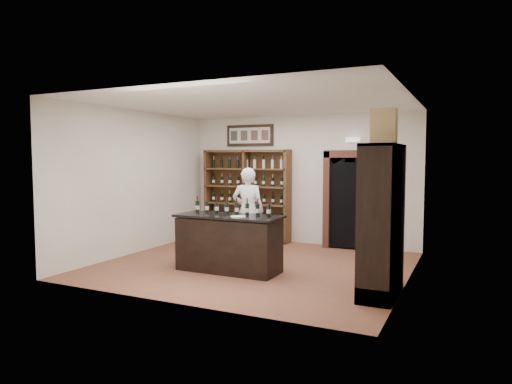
% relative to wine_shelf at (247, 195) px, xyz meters
% --- Properties ---
extents(floor, '(5.50, 5.50, 0.00)m').
position_rel_wine_shelf_xyz_m(floor, '(1.30, -2.33, -1.10)').
color(floor, brown).
rests_on(floor, ground).
extents(ceiling, '(5.50, 5.50, 0.00)m').
position_rel_wine_shelf_xyz_m(ceiling, '(1.30, -2.33, 1.90)').
color(ceiling, white).
rests_on(ceiling, wall_back).
extents(wall_back, '(5.50, 0.04, 3.00)m').
position_rel_wine_shelf_xyz_m(wall_back, '(1.30, 0.17, 0.40)').
color(wall_back, silver).
rests_on(wall_back, ground).
extents(wall_left, '(0.04, 5.00, 3.00)m').
position_rel_wine_shelf_xyz_m(wall_left, '(-1.45, -2.33, 0.40)').
color(wall_left, silver).
rests_on(wall_left, ground).
extents(wall_right, '(0.04, 5.00, 3.00)m').
position_rel_wine_shelf_xyz_m(wall_right, '(4.05, -2.33, 0.40)').
color(wall_right, silver).
rests_on(wall_right, ground).
extents(wine_shelf, '(2.20, 0.38, 2.20)m').
position_rel_wine_shelf_xyz_m(wine_shelf, '(0.00, 0.00, 0.00)').
color(wine_shelf, brown).
rests_on(wine_shelf, ground).
extents(framed_picture, '(1.25, 0.04, 0.52)m').
position_rel_wine_shelf_xyz_m(framed_picture, '(0.00, 0.14, 1.45)').
color(framed_picture, black).
rests_on(framed_picture, wall_back).
extents(arched_doorway, '(1.17, 0.35, 2.17)m').
position_rel_wine_shelf_xyz_m(arched_doorway, '(2.55, -0.00, 0.04)').
color(arched_doorway, black).
rests_on(arched_doorway, ground).
extents(emergency_light, '(0.30, 0.10, 0.10)m').
position_rel_wine_shelf_xyz_m(emergency_light, '(2.55, 0.09, 1.30)').
color(emergency_light, white).
rests_on(emergency_light, wall_back).
extents(tasting_counter, '(1.88, 0.78, 1.00)m').
position_rel_wine_shelf_xyz_m(tasting_counter, '(1.10, -2.93, -0.61)').
color(tasting_counter, black).
rests_on(tasting_counter, ground).
extents(counter_bottle_0, '(0.07, 0.07, 0.30)m').
position_rel_wine_shelf_xyz_m(counter_bottle_0, '(0.38, -2.82, 0.01)').
color(counter_bottle_0, black).
rests_on(counter_bottle_0, tasting_counter).
extents(counter_bottle_1, '(0.07, 0.07, 0.30)m').
position_rel_wine_shelf_xyz_m(counter_bottle_1, '(0.59, -2.82, 0.01)').
color(counter_bottle_1, black).
rests_on(counter_bottle_1, tasting_counter).
extents(counter_bottle_2, '(0.07, 0.07, 0.30)m').
position_rel_wine_shelf_xyz_m(counter_bottle_2, '(0.79, -2.82, 0.01)').
color(counter_bottle_2, black).
rests_on(counter_bottle_2, tasting_counter).
extents(counter_bottle_3, '(0.07, 0.07, 0.30)m').
position_rel_wine_shelf_xyz_m(counter_bottle_3, '(1.00, -2.82, 0.01)').
color(counter_bottle_3, black).
rests_on(counter_bottle_3, tasting_counter).
extents(counter_bottle_4, '(0.07, 0.07, 0.30)m').
position_rel_wine_shelf_xyz_m(counter_bottle_4, '(1.20, -2.82, 0.01)').
color(counter_bottle_4, black).
rests_on(counter_bottle_4, tasting_counter).
extents(counter_bottle_5, '(0.07, 0.07, 0.30)m').
position_rel_wine_shelf_xyz_m(counter_bottle_5, '(1.41, -2.82, 0.01)').
color(counter_bottle_5, black).
rests_on(counter_bottle_5, tasting_counter).
extents(counter_bottle_6, '(0.07, 0.07, 0.30)m').
position_rel_wine_shelf_xyz_m(counter_bottle_6, '(1.61, -2.82, 0.01)').
color(counter_bottle_6, black).
rests_on(counter_bottle_6, tasting_counter).
extents(counter_bottle_7, '(0.07, 0.07, 0.30)m').
position_rel_wine_shelf_xyz_m(counter_bottle_7, '(1.82, -2.82, 0.01)').
color(counter_bottle_7, black).
rests_on(counter_bottle_7, tasting_counter).
extents(side_cabinet, '(0.48, 1.20, 2.20)m').
position_rel_wine_shelf_xyz_m(side_cabinet, '(3.82, -3.23, -0.35)').
color(side_cabinet, black).
rests_on(side_cabinet, ground).
extents(shopkeeper, '(0.74, 0.58, 1.81)m').
position_rel_wine_shelf_xyz_m(shopkeeper, '(0.77, -1.51, -0.20)').
color(shopkeeper, white).
rests_on(shopkeeper, ground).
extents(plate, '(0.26, 0.26, 0.02)m').
position_rel_wine_shelf_xyz_m(plate, '(1.40, -3.14, -0.09)').
color(plate, beige).
rests_on(plate, tasting_counter).
extents(wine_crate, '(0.37, 0.18, 0.51)m').
position_rel_wine_shelf_xyz_m(wine_crate, '(3.78, -3.16, 1.35)').
color(wine_crate, tan).
rests_on(wine_crate, side_cabinet).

